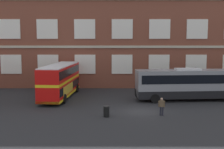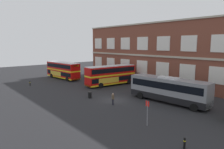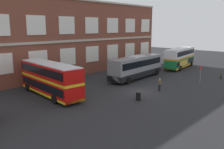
% 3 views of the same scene
% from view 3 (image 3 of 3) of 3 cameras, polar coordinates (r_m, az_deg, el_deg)
% --- Properties ---
extents(ground_plane, '(120.00, 120.00, 0.00)m').
position_cam_3_polar(ground_plane, '(32.98, 4.30, -3.40)').
color(ground_plane, '#232326').
extents(brick_terminal_building, '(48.35, 8.19, 12.95)m').
position_cam_3_polar(brick_terminal_building, '(42.95, -13.86, 8.30)').
color(brick_terminal_building, brown).
rests_on(brick_terminal_building, ground).
extents(double_decker_middle, '(3.51, 11.17, 4.07)m').
position_cam_3_polar(double_decker_middle, '(30.19, -14.61, -0.94)').
color(double_decker_middle, red).
rests_on(double_decker_middle, ground).
extents(double_decker_far, '(11.26, 4.19, 4.07)m').
position_cam_3_polar(double_decker_far, '(51.01, 15.96, 3.92)').
color(double_decker_far, '#197038').
rests_on(double_decker_far, ground).
extents(touring_coach, '(12.16, 3.57, 3.80)m').
position_cam_3_polar(touring_coach, '(39.18, 5.91, 1.79)').
color(touring_coach, gray).
rests_on(touring_coach, ground).
extents(waiting_passenger, '(0.64, 0.34, 1.70)m').
position_cam_3_polar(waiting_passenger, '(32.10, 11.31, -2.29)').
color(waiting_passenger, black).
rests_on(waiting_passenger, ground).
extents(bus_stand_flag, '(0.44, 0.10, 2.70)m').
position_cam_3_polar(bus_stand_flag, '(38.04, 20.43, 0.42)').
color(bus_stand_flag, slate).
rests_on(bus_stand_flag, ground).
extents(station_litter_bin, '(0.60, 0.60, 1.03)m').
position_cam_3_polar(station_litter_bin, '(27.83, 6.33, -5.14)').
color(station_litter_bin, black).
rests_on(station_litter_bin, ground).
extents(safety_bollard_east, '(0.19, 0.19, 0.95)m').
position_cam_3_polar(safety_bollard_east, '(42.49, 24.63, -0.39)').
color(safety_bollard_east, black).
rests_on(safety_bollard_east, ground).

